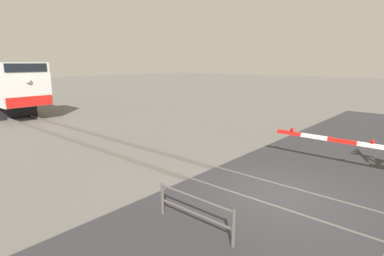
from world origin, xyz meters
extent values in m
plane|color=#605E59|center=(0.00, 0.00, 0.00)|extent=(160.00, 160.00, 0.00)
cube|color=#59544C|center=(-0.72, 0.00, 0.07)|extent=(0.08, 80.00, 0.15)
cube|color=#59544C|center=(0.72, 0.00, 0.07)|extent=(0.08, 80.00, 0.15)
cube|color=#2D2D30|center=(0.00, 0.00, 0.07)|extent=(36.00, 5.52, 0.14)
cube|color=black|center=(0.00, 21.02, 0.53)|extent=(2.52, 3.20, 1.05)
cube|color=silver|center=(0.00, 18.64, 3.54)|extent=(2.91, 2.83, 0.65)
cube|color=black|center=(0.00, 17.20, 3.54)|extent=(2.52, 0.06, 0.52)
cube|color=red|center=(0.00, 17.19, 1.40)|extent=(2.82, 0.08, 0.64)
sphere|color=#F2EACC|center=(0.00, 17.18, 2.73)|extent=(0.36, 0.36, 0.36)
cube|color=white|center=(3.47, -1.62, 1.16)|extent=(0.10, 0.97, 0.14)
cube|color=red|center=(3.47, -0.66, 1.16)|extent=(0.10, 0.97, 0.14)
cube|color=white|center=(3.47, 0.31, 1.16)|extent=(0.10, 0.97, 0.14)
cube|color=red|center=(3.47, 1.28, 1.16)|extent=(0.10, 0.97, 0.14)
sphere|color=red|center=(3.47, -1.58, 1.30)|extent=(0.14, 0.14, 0.14)
sphere|color=red|center=(3.47, 1.17, 1.30)|extent=(0.14, 0.14, 0.14)
cylinder|color=#4C4742|center=(-2.96, -0.39, 0.47)|extent=(0.08, 0.08, 0.95)
cylinder|color=#4C4742|center=(-2.96, 1.70, 0.47)|extent=(0.08, 0.08, 0.95)
cylinder|color=#4C4742|center=(-2.96, 0.66, 0.91)|extent=(0.06, 2.09, 0.06)
cylinder|color=#4C4742|center=(-2.96, 0.66, 0.52)|extent=(0.06, 2.09, 0.06)
camera|label=1|loc=(-7.69, -3.39, 3.86)|focal=28.14mm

